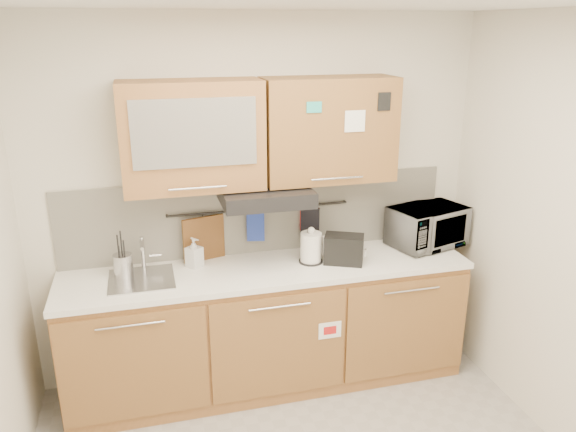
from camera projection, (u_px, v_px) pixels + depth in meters
wall_back at (258, 202)px, 4.03m from camera, size 3.20×0.00×3.20m
base_cabinet at (269, 332)px, 4.04m from camera, size 2.80×0.64×0.88m
countertop at (268, 270)px, 3.88m from camera, size 2.82×0.62×0.04m
backsplash at (259, 215)px, 4.05m from camera, size 2.80×0.02×0.56m
upper_cabinets at (262, 133)px, 3.70m from camera, size 1.82×0.37×0.70m
range_hood at (266, 195)px, 3.77m from camera, size 0.60×0.46×0.10m
sink at (142, 279)px, 3.68m from camera, size 0.42×0.40×0.26m
utensil_rail at (260, 209)px, 4.00m from camera, size 1.30×0.02×0.02m
utensil_crock at (123, 265)px, 3.70m from camera, size 0.15×0.15×0.31m
kettle at (311, 248)px, 3.92m from camera, size 0.19×0.17×0.26m
toaster at (344, 249)px, 3.91m from camera, size 0.31×0.26×0.20m
microwave at (427, 226)px, 4.22m from camera, size 0.63×0.51×0.30m
soap_bottle at (194, 252)px, 3.85m from camera, size 0.13×0.13×0.21m
cutting_board at (204, 242)px, 3.95m from camera, size 0.30×0.10×0.38m
oven_mitt at (256, 227)px, 4.02m from camera, size 0.13×0.06×0.21m
dark_pouch at (310, 222)px, 4.12m from camera, size 0.14×0.09×0.21m
pot_holder at (310, 219)px, 4.11m from camera, size 0.14×0.07×0.17m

